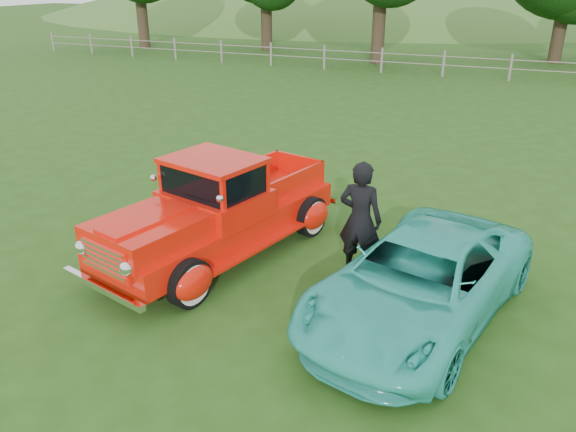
% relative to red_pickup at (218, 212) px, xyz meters
% --- Properties ---
extents(ground, '(140.00, 140.00, 0.00)m').
position_rel_red_pickup_xyz_m(ground, '(0.84, -1.68, -0.80)').
color(ground, '#254913').
rests_on(ground, ground).
extents(distant_hills, '(116.00, 60.00, 18.00)m').
position_rel_red_pickup_xyz_m(distant_hills, '(-3.24, 57.78, -5.34)').
color(distant_hills, '#3B6224').
rests_on(distant_hills, ground).
extents(fence_line, '(48.00, 0.12, 1.20)m').
position_rel_red_pickup_xyz_m(fence_line, '(0.84, 20.32, -0.19)').
color(fence_line, gray).
rests_on(fence_line, ground).
extents(red_pickup, '(3.12, 5.26, 1.78)m').
position_rel_red_pickup_xyz_m(red_pickup, '(0.00, 0.00, 0.00)').
color(red_pickup, black).
rests_on(red_pickup, ground).
extents(teal_sedan, '(3.08, 4.83, 1.24)m').
position_rel_red_pickup_xyz_m(teal_sedan, '(3.61, -0.72, -0.18)').
color(teal_sedan, '#2FBCAA').
rests_on(teal_sedan, ground).
extents(man, '(0.73, 0.50, 1.94)m').
position_rel_red_pickup_xyz_m(man, '(2.45, 0.23, 0.17)').
color(man, black).
rests_on(man, ground).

